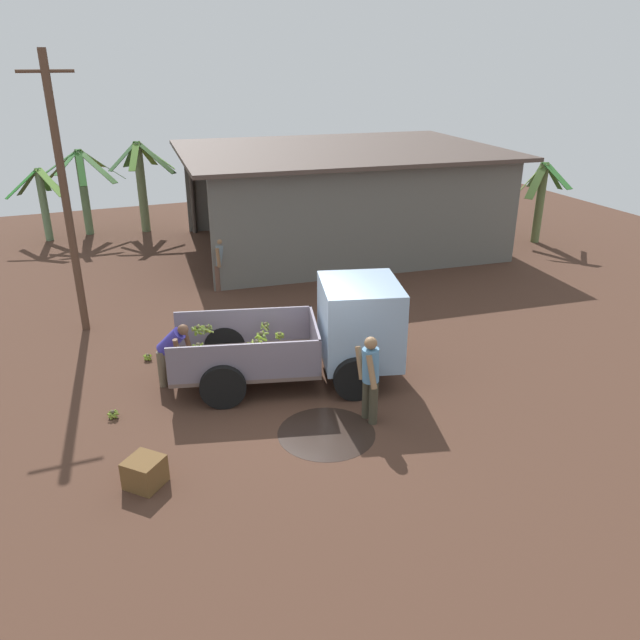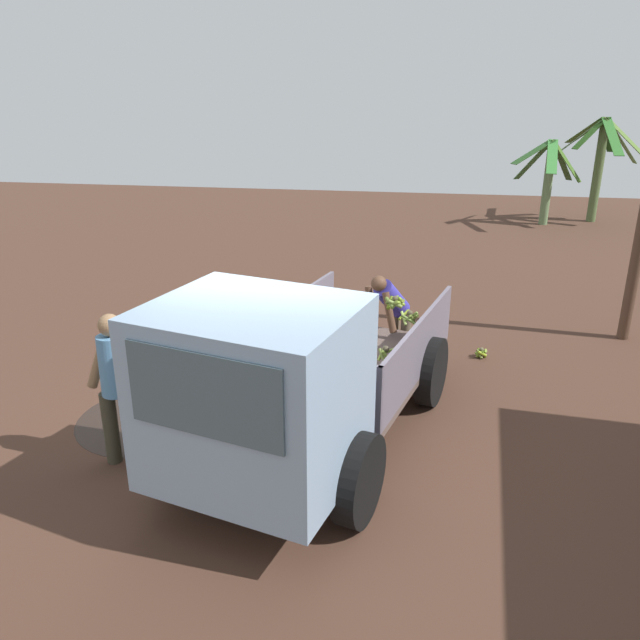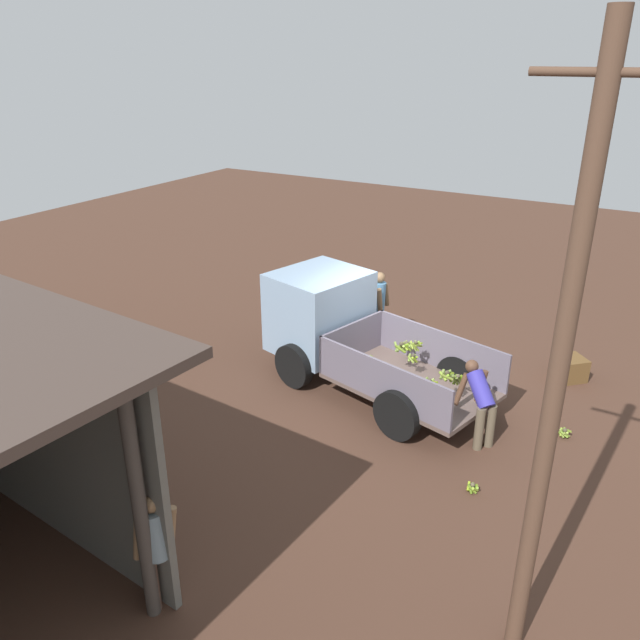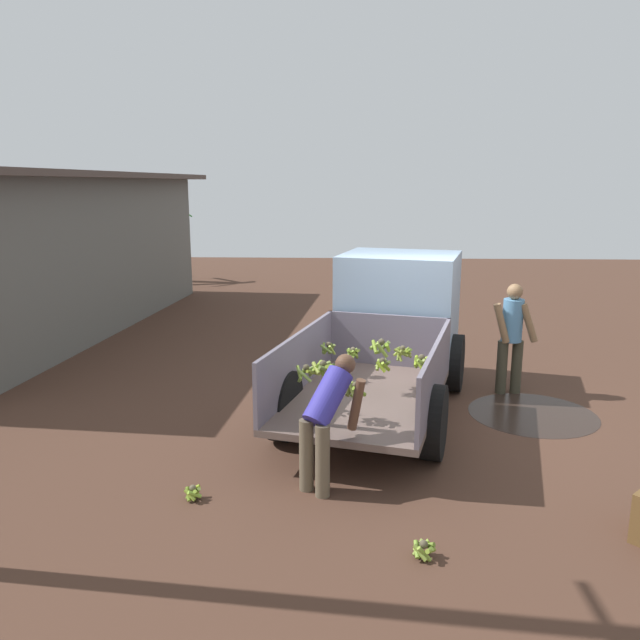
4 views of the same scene
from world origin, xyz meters
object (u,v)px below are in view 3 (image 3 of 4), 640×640
at_px(utility_pole, 556,387).
at_px(wooden_crate_0, 570,368).
at_px(person_bystander_near_shed, 157,547).
at_px(person_foreground_visitor, 379,305).
at_px(banana_bunch_on_ground_0, 564,432).
at_px(person_worker_loading, 480,400).
at_px(banana_bunch_on_ground_1, 472,487).
at_px(cargo_truck, 335,325).

distance_m(utility_pole, wooden_crate_0, 7.26).
xyz_separation_m(person_bystander_near_shed, wooden_crate_0, (-3.06, -8.11, -0.61)).
bearing_deg(utility_pole, person_foreground_visitor, -53.55).
bearing_deg(banana_bunch_on_ground_0, wooden_crate_0, -81.81).
bearing_deg(person_foreground_visitor, utility_pole, -60.94).
height_order(utility_pole, wooden_crate_0, utility_pole).
distance_m(utility_pole, person_worker_loading, 4.58).
relative_size(utility_pole, person_foreground_visitor, 3.77).
height_order(banana_bunch_on_ground_1, wooden_crate_0, wooden_crate_0).
bearing_deg(banana_bunch_on_ground_1, person_worker_loading, -74.70).
height_order(banana_bunch_on_ground_0, wooden_crate_0, wooden_crate_0).
xyz_separation_m(person_foreground_visitor, banana_bunch_on_ground_1, (-3.40, 3.92, -0.83)).
distance_m(person_foreground_visitor, person_bystander_near_shed, 7.75).
bearing_deg(cargo_truck, person_worker_loading, 178.90).
distance_m(cargo_truck, utility_pole, 6.81).
relative_size(utility_pole, person_bystander_near_shed, 4.10).
bearing_deg(banana_bunch_on_ground_1, person_foreground_visitor, -49.04).
distance_m(cargo_truck, person_worker_loading, 3.29).
bearing_deg(banana_bunch_on_ground_0, person_worker_loading, 34.44).
xyz_separation_m(utility_pole, person_worker_loading, (1.53, -3.58, -2.41)).
relative_size(person_bystander_near_shed, banana_bunch_on_ground_0, 7.01).
height_order(person_foreground_visitor, wooden_crate_0, person_foreground_visitor).
distance_m(cargo_truck, person_foreground_visitor, 1.73).
relative_size(person_foreground_visitor, wooden_crate_0, 3.21).
distance_m(utility_pole, person_foreground_visitor, 8.02).
distance_m(banana_bunch_on_ground_0, banana_bunch_on_ground_1, 2.34).
bearing_deg(utility_pole, banana_bunch_on_ground_1, -62.77).
xyz_separation_m(cargo_truck, person_bystander_near_shed, (-1.03, 5.97, -0.22)).
bearing_deg(person_bystander_near_shed, person_foreground_visitor, -47.63).
bearing_deg(utility_pole, banana_bunch_on_ground_0, -86.35).
height_order(utility_pole, person_foreground_visitor, utility_pole).
bearing_deg(person_bystander_near_shed, wooden_crate_0, -75.11).
height_order(utility_pole, person_worker_loading, utility_pole).
height_order(cargo_truck, banana_bunch_on_ground_1, cargo_truck).
height_order(cargo_truck, utility_pole, utility_pole).
xyz_separation_m(cargo_truck, utility_pole, (-4.68, 4.47, 2.13)).
bearing_deg(person_foreground_visitor, person_bystander_near_shed, -90.57).
bearing_deg(banana_bunch_on_ground_0, person_bystander_near_shed, 60.43).
bearing_deg(cargo_truck, banana_bunch_on_ground_1, 162.56).
distance_m(banana_bunch_on_ground_1, wooden_crate_0, 4.37).
bearing_deg(wooden_crate_0, person_worker_loading, 72.86).
height_order(person_foreground_visitor, banana_bunch_on_ground_1, person_foreground_visitor).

